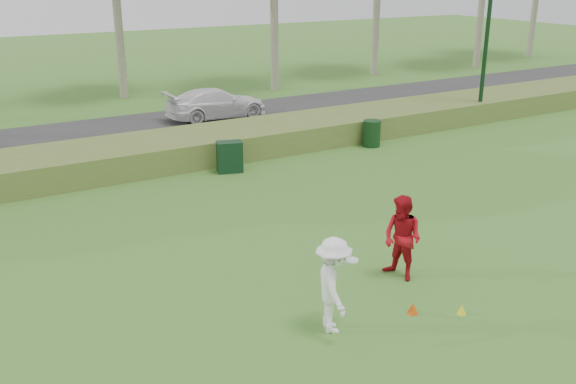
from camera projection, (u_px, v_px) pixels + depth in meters
ground at (387, 309)px, 13.06m from camera, size 120.00×120.00×0.00m
reed_strip at (174, 149)px, 22.66m from camera, size 80.00×3.00×0.90m
park_road at (131, 131)px, 26.86m from camera, size 80.00×6.00×0.06m
player_white at (333, 285)px, 12.00m from camera, size 1.08×1.39×1.89m
player_red at (402, 238)px, 14.04m from camera, size 0.91×1.07×1.92m
cone_orange at (413, 308)px, 12.84m from camera, size 0.22×0.22×0.24m
cone_yellow at (462, 309)px, 12.83m from camera, size 0.19×0.19×0.21m
utility_cabinet at (230, 157)px, 21.53m from camera, size 0.95×0.74×1.05m
trash_bin at (372, 133)px, 24.59m from camera, size 0.89×0.89×1.01m
car_right at (216, 103)px, 28.87m from camera, size 4.61×1.90×1.33m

